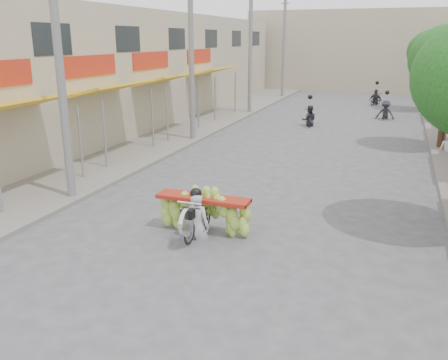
# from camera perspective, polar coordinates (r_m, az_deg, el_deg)

# --- Properties ---
(ground) EXTENTS (120.00, 120.00, 0.00)m
(ground) POSITION_cam_1_polar(r_m,az_deg,el_deg) (9.96, -3.07, -11.11)
(ground) COLOR #56565B
(ground) RESTS_ON ground
(sidewalk_left) EXTENTS (4.00, 60.00, 0.12)m
(sidewalk_left) POSITION_cam_1_polar(r_m,az_deg,el_deg) (25.77, -4.34, 6.43)
(sidewalk_left) COLOR slate
(sidewalk_left) RESTS_ON ground
(shophouse_row_left) EXTENTS (9.77, 40.00, 6.00)m
(shophouse_row_left) POSITION_cam_1_polar(r_m,az_deg,el_deg) (27.01, -15.33, 12.66)
(shophouse_row_left) COLOR #ADA289
(shophouse_row_left) RESTS_ON ground
(far_building) EXTENTS (20.00, 6.00, 7.00)m
(far_building) POSITION_cam_1_polar(r_m,az_deg,el_deg) (46.23, 16.29, 14.66)
(far_building) COLOR #ADA289
(far_building) RESTS_ON ground
(utility_pole_near) EXTENTS (0.60, 0.24, 8.00)m
(utility_pole_near) POSITION_cam_1_polar(r_m,az_deg,el_deg) (14.24, -19.23, 13.33)
(utility_pole_near) COLOR slate
(utility_pole_near) RESTS_ON ground
(utility_pole_mid) EXTENTS (0.60, 0.24, 8.00)m
(utility_pole_mid) POSITION_cam_1_polar(r_m,az_deg,el_deg) (21.98, -3.96, 15.07)
(utility_pole_mid) COLOR slate
(utility_pole_mid) RESTS_ON ground
(utility_pole_far) EXTENTS (0.60, 0.24, 8.00)m
(utility_pole_far) POSITION_cam_1_polar(r_m,az_deg,el_deg) (30.42, 3.19, 15.53)
(utility_pole_far) COLOR slate
(utility_pole_far) RESTS_ON ground
(utility_pole_back) EXTENTS (0.60, 0.24, 8.00)m
(utility_pole_back) POSITION_cam_1_polar(r_m,az_deg,el_deg) (39.11, 7.21, 15.69)
(utility_pole_back) COLOR slate
(utility_pole_back) RESTS_ON ground
(street_tree_far) EXTENTS (3.40, 3.40, 5.25)m
(street_tree_far) POSITION_cam_1_polar(r_m,az_deg,el_deg) (34.14, 24.02, 13.89)
(street_tree_far) COLOR #3A2719
(street_tree_far) RESTS_ON ground
(banana_motorbike) EXTENTS (2.34, 1.78, 2.15)m
(banana_motorbike) POSITION_cam_1_polar(r_m,az_deg,el_deg) (11.48, -2.94, -3.31)
(banana_motorbike) COLOR black
(banana_motorbike) RESTS_ON ground
(bg_motorbike_a) EXTENTS (0.92, 1.65, 1.95)m
(bg_motorbike_a) POSITION_cam_1_polar(r_m,az_deg,el_deg) (26.56, 10.23, 8.03)
(bg_motorbike_a) COLOR black
(bg_motorbike_a) RESTS_ON ground
(bg_motorbike_b) EXTENTS (1.10, 1.57, 1.95)m
(bg_motorbike_b) POSITION_cam_1_polar(r_m,az_deg,el_deg) (29.88, 18.92, 8.58)
(bg_motorbike_b) COLOR black
(bg_motorbike_b) RESTS_ON ground
(bg_motorbike_c) EXTENTS (1.10, 1.61, 1.95)m
(bg_motorbike_c) POSITION_cam_1_polar(r_m,az_deg,el_deg) (36.15, 17.84, 9.86)
(bg_motorbike_c) COLOR black
(bg_motorbike_c) RESTS_ON ground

